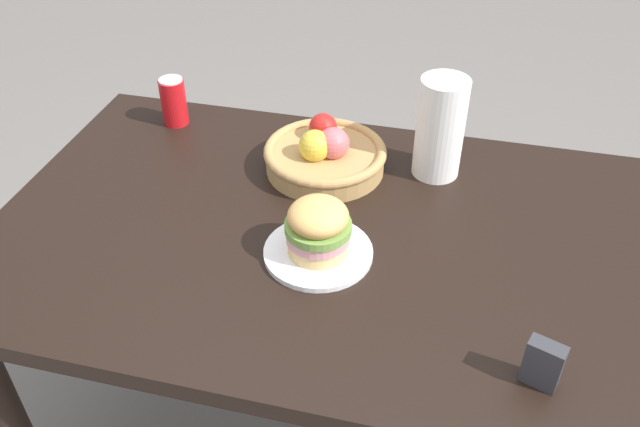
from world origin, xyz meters
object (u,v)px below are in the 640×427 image
plate (318,252)px  fruit_basket (325,154)px  sandwich (318,227)px  soda_can (174,101)px  paper_towel_roll (440,128)px  napkin_holder (543,364)px

plate → fruit_basket: size_ratio=0.76×
plate → fruit_basket: bearing=101.0°
sandwich → soda_can: bearing=139.4°
soda_can → paper_towel_roll: bearing=-5.6°
fruit_basket → napkin_holder: 0.71m
sandwich → paper_towel_roll: 0.41m
plate → soda_can: 0.65m
plate → soda_can: size_ratio=1.76×
soda_can → fruit_basket: size_ratio=0.43×
sandwich → napkin_holder: size_ratio=1.48×
sandwich → soda_can: sandwich is taller
sandwich → fruit_basket: bearing=101.0°
napkin_holder → fruit_basket: bearing=152.4°
sandwich → soda_can: (-0.49, 0.42, -0.01)m
soda_can → napkin_holder: bearing=-34.9°
soda_can → paper_towel_roll: size_ratio=0.53×
plate → napkin_holder: 0.48m
paper_towel_roll → napkin_holder: bearing=-68.1°
paper_towel_roll → napkin_holder: size_ratio=2.67×
fruit_basket → paper_towel_roll: paper_towel_roll is taller
soda_can → plate: bearing=-40.6°
fruit_basket → napkin_holder: fruit_basket is taller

